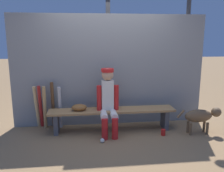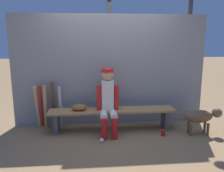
% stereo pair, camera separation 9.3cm
% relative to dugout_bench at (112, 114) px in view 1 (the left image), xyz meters
% --- Properties ---
extents(ground_plane, '(30.00, 30.00, 0.00)m').
position_rel_dugout_bench_xyz_m(ground_plane, '(0.00, 0.00, -0.33)').
color(ground_plane, olive).
extents(chainlink_fence, '(3.82, 0.03, 2.19)m').
position_rel_dugout_bench_xyz_m(chainlink_fence, '(0.00, 0.39, 0.77)').
color(chainlink_fence, gray).
rests_on(chainlink_fence, ground_plane).
extents(dugout_bench, '(2.38, 0.36, 0.42)m').
position_rel_dugout_bench_xyz_m(dugout_bench, '(0.00, 0.00, 0.00)').
color(dugout_bench, '#AD7F4C').
rests_on(dugout_bench, ground_plane).
extents(player_seated, '(0.41, 0.55, 1.20)m').
position_rel_dugout_bench_xyz_m(player_seated, '(-0.08, -0.10, 0.31)').
color(player_seated, silver).
rests_on(player_seated, ground_plane).
extents(baseball_glove, '(0.28, 0.20, 0.12)m').
position_rel_dugout_bench_xyz_m(baseball_glove, '(-0.61, 0.00, 0.15)').
color(baseball_glove, brown).
rests_on(baseball_glove, dugout_bench).
extents(bat_aluminum_silver, '(0.07, 0.17, 0.84)m').
position_rel_dugout_bench_xyz_m(bat_aluminum_silver, '(-0.99, 0.24, 0.09)').
color(bat_aluminum_silver, '#B7B7BC').
rests_on(bat_aluminum_silver, ground_plane).
extents(bat_wood_dark, '(0.07, 0.14, 0.92)m').
position_rel_dugout_bench_xyz_m(bat_wood_dark, '(-1.12, 0.29, 0.13)').
color(bat_wood_dark, brown).
rests_on(bat_wood_dark, ground_plane).
extents(bat_wood_tan, '(0.10, 0.18, 0.86)m').
position_rel_dugout_bench_xyz_m(bat_wood_tan, '(-1.27, 0.23, 0.10)').
color(bat_wood_tan, tan).
rests_on(bat_wood_tan, ground_plane).
extents(bat_aluminum_red, '(0.07, 0.27, 0.87)m').
position_rel_dugout_bench_xyz_m(bat_aluminum_red, '(-1.36, 0.29, 0.10)').
color(bat_aluminum_red, '#B22323').
rests_on(bat_aluminum_red, ground_plane).
extents(bat_wood_natural, '(0.09, 0.24, 0.85)m').
position_rel_dugout_bench_xyz_m(bat_wood_natural, '(-1.44, 0.30, 0.10)').
color(bat_wood_natural, tan).
rests_on(bat_wood_natural, ground_plane).
extents(baseball, '(0.07, 0.07, 0.07)m').
position_rel_dugout_bench_xyz_m(baseball, '(-0.22, -0.51, -0.29)').
color(baseball, white).
rests_on(baseball, ground_plane).
extents(cup_on_ground, '(0.08, 0.08, 0.11)m').
position_rel_dugout_bench_xyz_m(cup_on_ground, '(0.90, -0.33, -0.27)').
color(cup_on_ground, red).
rests_on(cup_on_ground, ground_plane).
extents(cup_on_bench, '(0.08, 0.08, 0.11)m').
position_rel_dugout_bench_xyz_m(cup_on_bench, '(-0.24, 0.07, 0.15)').
color(cup_on_bench, red).
rests_on(cup_on_bench, dugout_bench).
extents(dog, '(0.84, 0.20, 0.49)m').
position_rel_dugout_bench_xyz_m(dog, '(1.62, -0.32, 0.01)').
color(dog, brown).
rests_on(dog, ground_plane).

